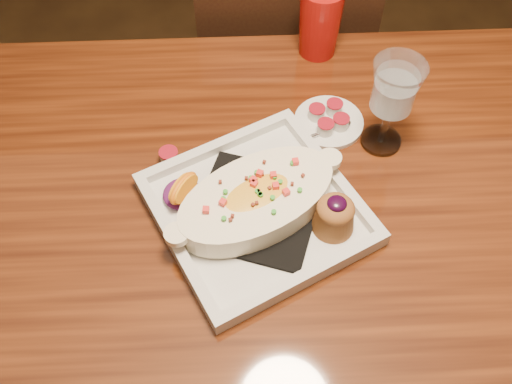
{
  "coord_description": "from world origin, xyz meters",
  "views": [
    {
      "loc": [
        -0.12,
        -0.5,
        1.54
      ],
      "look_at": [
        -0.09,
        0.04,
        0.77
      ],
      "focal_mm": 40.0,
      "sensor_mm": 36.0,
      "label": 1
    }
  ],
  "objects_px": {
    "chair_far": "(281,63)",
    "plate": "(261,204)",
    "table": "(308,244)",
    "goblet": "(394,92)",
    "saucer": "(328,121)",
    "red_tumbler": "(320,21)"
  },
  "relations": [
    {
      "from": "goblet",
      "to": "saucer",
      "type": "relative_size",
      "value": 1.42
    },
    {
      "from": "goblet",
      "to": "table",
      "type": "bearing_deg",
      "value": -132.4
    },
    {
      "from": "plate",
      "to": "goblet",
      "type": "distance_m",
      "value": 0.28
    },
    {
      "from": "goblet",
      "to": "plate",
      "type": "bearing_deg",
      "value": -146.69
    },
    {
      "from": "table",
      "to": "saucer",
      "type": "relative_size",
      "value": 11.75
    },
    {
      "from": "goblet",
      "to": "saucer",
      "type": "height_order",
      "value": "goblet"
    },
    {
      "from": "chair_far",
      "to": "goblet",
      "type": "distance_m",
      "value": 0.62
    },
    {
      "from": "table",
      "to": "red_tumbler",
      "type": "relative_size",
      "value": 10.34
    },
    {
      "from": "chair_far",
      "to": "red_tumbler",
      "type": "relative_size",
      "value": 6.41
    },
    {
      "from": "table",
      "to": "chair_far",
      "type": "distance_m",
      "value": 0.65
    },
    {
      "from": "goblet",
      "to": "saucer",
      "type": "distance_m",
      "value": 0.15
    },
    {
      "from": "chair_far",
      "to": "red_tumbler",
      "type": "bearing_deg",
      "value": 102.09
    },
    {
      "from": "chair_far",
      "to": "goblet",
      "type": "height_order",
      "value": "goblet"
    },
    {
      "from": "red_tumbler",
      "to": "plate",
      "type": "bearing_deg",
      "value": -108.77
    },
    {
      "from": "saucer",
      "to": "plate",
      "type": "bearing_deg",
      "value": -124.93
    },
    {
      "from": "red_tumbler",
      "to": "table",
      "type": "bearing_deg",
      "value": -97.01
    },
    {
      "from": "plate",
      "to": "table",
      "type": "bearing_deg",
      "value": -29.95
    },
    {
      "from": "plate",
      "to": "red_tumbler",
      "type": "distance_m",
      "value": 0.42
    },
    {
      "from": "chair_far",
      "to": "plate",
      "type": "xyz_separation_m",
      "value": [
        -0.09,
        -0.62,
        0.27
      ]
    },
    {
      "from": "goblet",
      "to": "saucer",
      "type": "bearing_deg",
      "value": 153.86
    },
    {
      "from": "table",
      "to": "plate",
      "type": "bearing_deg",
      "value": 176.86
    },
    {
      "from": "plate",
      "to": "goblet",
      "type": "height_order",
      "value": "goblet"
    }
  ]
}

